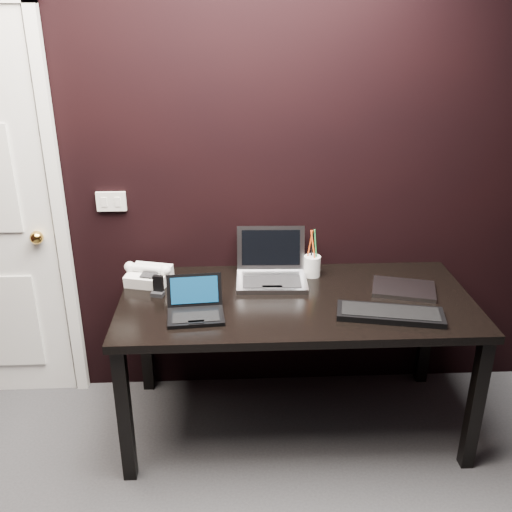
{
  "coord_description": "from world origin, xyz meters",
  "views": [
    {
      "loc": [
        -0.01,
        -1.04,
        2.0
      ],
      "look_at": [
        0.1,
        1.35,
        0.99
      ],
      "focal_mm": 40.0,
      "sensor_mm": 36.0,
      "label": 1
    }
  ],
  "objects_px": {
    "closed_laptop": "(404,289)",
    "pen_cup": "(312,265)",
    "desk": "(296,312)",
    "mobile_phone": "(158,288)",
    "ext_keyboard": "(390,314)",
    "desk_phone": "(149,275)",
    "netbook": "(195,309)",
    "silver_laptop": "(271,272)"
  },
  "relations": [
    {
      "from": "mobile_phone",
      "to": "pen_cup",
      "type": "xyz_separation_m",
      "value": [
        0.78,
        0.19,
        0.02
      ]
    },
    {
      "from": "desk",
      "to": "ext_keyboard",
      "type": "height_order",
      "value": "ext_keyboard"
    },
    {
      "from": "netbook",
      "to": "desk_phone",
      "type": "xyz_separation_m",
      "value": [
        -0.25,
        0.35,
        0.01
      ]
    },
    {
      "from": "desk_phone",
      "to": "mobile_phone",
      "type": "bearing_deg",
      "value": -65.9
    },
    {
      "from": "desk_phone",
      "to": "mobile_phone",
      "type": "relative_size",
      "value": 2.51
    },
    {
      "from": "mobile_phone",
      "to": "pen_cup",
      "type": "height_order",
      "value": "pen_cup"
    },
    {
      "from": "silver_laptop",
      "to": "desk_phone",
      "type": "distance_m",
      "value": 0.63
    },
    {
      "from": "silver_laptop",
      "to": "mobile_phone",
      "type": "relative_size",
      "value": 3.62
    },
    {
      "from": "silver_laptop",
      "to": "closed_laptop",
      "type": "bearing_deg",
      "value": -13.48
    },
    {
      "from": "ext_keyboard",
      "to": "desk_phone",
      "type": "distance_m",
      "value": 1.21
    },
    {
      "from": "netbook",
      "to": "ext_keyboard",
      "type": "bearing_deg",
      "value": -3.68
    },
    {
      "from": "netbook",
      "to": "mobile_phone",
      "type": "height_order",
      "value": "netbook"
    },
    {
      "from": "closed_laptop",
      "to": "mobile_phone",
      "type": "relative_size",
      "value": 3.45
    },
    {
      "from": "netbook",
      "to": "mobile_phone",
      "type": "bearing_deg",
      "value": 132.0
    },
    {
      "from": "mobile_phone",
      "to": "netbook",
      "type": "bearing_deg",
      "value": -48.0
    },
    {
      "from": "silver_laptop",
      "to": "desk_phone",
      "type": "xyz_separation_m",
      "value": [
        -0.63,
        -0.0,
        -0.0
      ]
    },
    {
      "from": "desk",
      "to": "pen_cup",
      "type": "relative_size",
      "value": 6.64
    },
    {
      "from": "desk_phone",
      "to": "ext_keyboard",
      "type": "bearing_deg",
      "value": -19.79
    },
    {
      "from": "silver_laptop",
      "to": "mobile_phone",
      "type": "xyz_separation_m",
      "value": [
        -0.56,
        -0.14,
        -0.01
      ]
    },
    {
      "from": "desk_phone",
      "to": "mobile_phone",
      "type": "distance_m",
      "value": 0.15
    },
    {
      "from": "netbook",
      "to": "silver_laptop",
      "type": "xyz_separation_m",
      "value": [
        0.37,
        0.36,
        0.01
      ]
    },
    {
      "from": "desk_phone",
      "to": "mobile_phone",
      "type": "height_order",
      "value": "desk_phone"
    },
    {
      "from": "closed_laptop",
      "to": "ext_keyboard",
      "type": "bearing_deg",
      "value": -118.05
    },
    {
      "from": "closed_laptop",
      "to": "netbook",
      "type": "bearing_deg",
      "value": -168.83
    },
    {
      "from": "desk",
      "to": "ext_keyboard",
      "type": "distance_m",
      "value": 0.46
    },
    {
      "from": "mobile_phone",
      "to": "closed_laptop",
      "type": "bearing_deg",
      "value": -0.53
    },
    {
      "from": "desk",
      "to": "closed_laptop",
      "type": "bearing_deg",
      "value": 5.69
    },
    {
      "from": "silver_laptop",
      "to": "closed_laptop",
      "type": "relative_size",
      "value": 1.05
    },
    {
      "from": "desk",
      "to": "netbook",
      "type": "height_order",
      "value": "netbook"
    },
    {
      "from": "desk",
      "to": "mobile_phone",
      "type": "height_order",
      "value": "mobile_phone"
    },
    {
      "from": "netbook",
      "to": "closed_laptop",
      "type": "distance_m",
      "value": 1.04
    },
    {
      "from": "ext_keyboard",
      "to": "mobile_phone",
      "type": "bearing_deg",
      "value": 165.92
    },
    {
      "from": "desk",
      "to": "mobile_phone",
      "type": "xyz_separation_m",
      "value": [
        -0.67,
        0.07,
        0.12
      ]
    },
    {
      "from": "closed_laptop",
      "to": "pen_cup",
      "type": "relative_size",
      "value": 1.36
    },
    {
      "from": "desk",
      "to": "closed_laptop",
      "type": "relative_size",
      "value": 4.87
    },
    {
      "from": "netbook",
      "to": "desk",
      "type": "bearing_deg",
      "value": 17.13
    },
    {
      "from": "silver_laptop",
      "to": "desk",
      "type": "bearing_deg",
      "value": -63.21
    },
    {
      "from": "ext_keyboard",
      "to": "desk",
      "type": "bearing_deg",
      "value": 153.24
    },
    {
      "from": "desk",
      "to": "pen_cup",
      "type": "xyz_separation_m",
      "value": [
        0.11,
        0.25,
        0.14
      ]
    },
    {
      "from": "silver_laptop",
      "to": "pen_cup",
      "type": "xyz_separation_m",
      "value": [
        0.22,
        0.05,
        0.01
      ]
    },
    {
      "from": "ext_keyboard",
      "to": "pen_cup",
      "type": "relative_size",
      "value": 1.95
    },
    {
      "from": "silver_laptop",
      "to": "desk_phone",
      "type": "bearing_deg",
      "value": -179.6
    }
  ]
}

